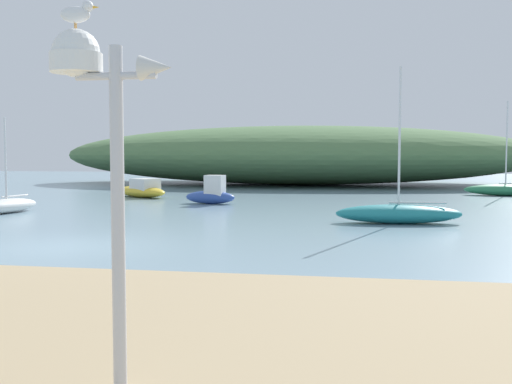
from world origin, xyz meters
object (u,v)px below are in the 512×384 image
at_px(sailboat_outer_mooring, 7,205).
at_px(motorboat_off_point, 142,190).
at_px(sailboat_east_reach, 398,213).
at_px(sailboat_near_shore, 505,190).
at_px(motorboat_far_right, 212,194).
at_px(mast_structure, 94,101).
at_px(seagull_on_radar, 77,13).

bearing_deg(sailboat_outer_mooring, motorboat_off_point, 76.90).
height_order(sailboat_east_reach, motorboat_off_point, sailboat_east_reach).
bearing_deg(sailboat_near_shore, sailboat_outer_mooring, -147.91).
relative_size(motorboat_off_point, motorboat_far_right, 1.61).
distance_m(sailboat_near_shore, motorboat_off_point, 20.11).
height_order(mast_structure, motorboat_far_right, mast_structure).
height_order(motorboat_off_point, motorboat_far_right, motorboat_far_right).
distance_m(motorboat_far_right, sailboat_outer_mooring, 8.90).
xyz_separation_m(seagull_on_radar, sailboat_outer_mooring, (-11.28, 16.35, -3.25)).
distance_m(mast_structure, motorboat_off_point, 27.26).
xyz_separation_m(sailboat_near_shore, motorboat_off_point, (-19.61, -4.47, 0.05)).
xyz_separation_m(sailboat_near_shore, sailboat_outer_mooring, (-21.74, -13.63, -0.03)).
bearing_deg(sailboat_east_reach, sailboat_outer_mooring, 176.57).
bearing_deg(motorboat_off_point, sailboat_outer_mooring, -103.10).
bearing_deg(sailboat_outer_mooring, sailboat_east_reach, -3.43).
height_order(mast_structure, sailboat_outer_mooring, sailboat_outer_mooring).
distance_m(sailboat_near_shore, sailboat_east_reach, 16.01).
distance_m(seagull_on_radar, motorboat_off_point, 27.29).
height_order(sailboat_near_shore, sailboat_outer_mooring, sailboat_near_shore).
height_order(mast_structure, sailboat_east_reach, sailboat_east_reach).
xyz_separation_m(seagull_on_radar, motorboat_far_right, (-4.37, 21.97, -3.08)).
relative_size(sailboat_near_shore, motorboat_off_point, 1.29).
distance_m(motorboat_off_point, sailboat_outer_mooring, 9.40).
relative_size(sailboat_near_shore, sailboat_outer_mooring, 1.39).
xyz_separation_m(motorboat_far_right, sailboat_outer_mooring, (-6.90, -5.62, -0.17)).
distance_m(mast_structure, sailboat_near_shore, 31.81).
relative_size(sailboat_east_reach, motorboat_off_point, 1.29).
bearing_deg(motorboat_off_point, sailboat_east_reach, -37.98).
bearing_deg(motorboat_off_point, motorboat_far_right, -36.58).
height_order(seagull_on_radar, sailboat_outer_mooring, sailboat_outer_mooring).
relative_size(seagull_on_radar, sailboat_outer_mooring, 0.09).
height_order(sailboat_east_reach, motorboat_far_right, sailboat_east_reach).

